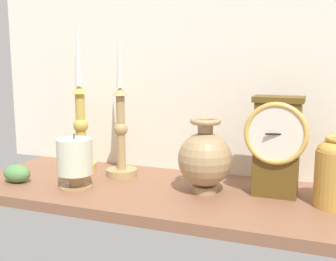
{
  "coord_description": "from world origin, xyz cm",
  "views": [
    {
      "loc": [
        32.2,
        -86.94,
        29.72
      ],
      "look_at": [
        -0.72,
        0.0,
        14.0
      ],
      "focal_mm": 43.85,
      "sensor_mm": 36.0,
      "label": 1
    }
  ],
  "objects_px": {
    "mantel_clock": "(277,144)",
    "brass_vase_bulbous": "(205,158)",
    "candlestick_tall_center": "(121,129)",
    "pillar_candle_front": "(75,160)",
    "candlestick_tall_left": "(80,116)"
  },
  "relations": [
    {
      "from": "mantel_clock",
      "to": "candlestick_tall_center",
      "type": "relative_size",
      "value": 0.58
    },
    {
      "from": "candlestick_tall_center",
      "to": "pillar_candle_front",
      "type": "xyz_separation_m",
      "value": [
        -0.06,
        -0.13,
        -0.06
      ]
    },
    {
      "from": "candlestick_tall_center",
      "to": "brass_vase_bulbous",
      "type": "distance_m",
      "value": 0.25
    },
    {
      "from": "pillar_candle_front",
      "to": "mantel_clock",
      "type": "bearing_deg",
      "value": 13.23
    },
    {
      "from": "mantel_clock",
      "to": "brass_vase_bulbous",
      "type": "relative_size",
      "value": 1.3
    },
    {
      "from": "brass_vase_bulbous",
      "to": "pillar_candle_front",
      "type": "relative_size",
      "value": 1.32
    },
    {
      "from": "candlestick_tall_left",
      "to": "candlestick_tall_center",
      "type": "xyz_separation_m",
      "value": [
        0.13,
        -0.02,
        -0.02
      ]
    },
    {
      "from": "brass_vase_bulbous",
      "to": "pillar_candle_front",
      "type": "height_order",
      "value": "brass_vase_bulbous"
    },
    {
      "from": "candlestick_tall_center",
      "to": "brass_vase_bulbous",
      "type": "height_order",
      "value": "candlestick_tall_center"
    },
    {
      "from": "mantel_clock",
      "to": "candlestick_tall_left",
      "type": "bearing_deg",
      "value": 175.64
    },
    {
      "from": "mantel_clock",
      "to": "pillar_candle_front",
      "type": "distance_m",
      "value": 0.47
    },
    {
      "from": "candlestick_tall_left",
      "to": "candlestick_tall_center",
      "type": "height_order",
      "value": "candlestick_tall_left"
    },
    {
      "from": "mantel_clock",
      "to": "candlestick_tall_center",
      "type": "height_order",
      "value": "candlestick_tall_center"
    },
    {
      "from": "brass_vase_bulbous",
      "to": "pillar_candle_front",
      "type": "bearing_deg",
      "value": -166.48
    },
    {
      "from": "mantel_clock",
      "to": "brass_vase_bulbous",
      "type": "bearing_deg",
      "value": -167.33
    }
  ]
}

